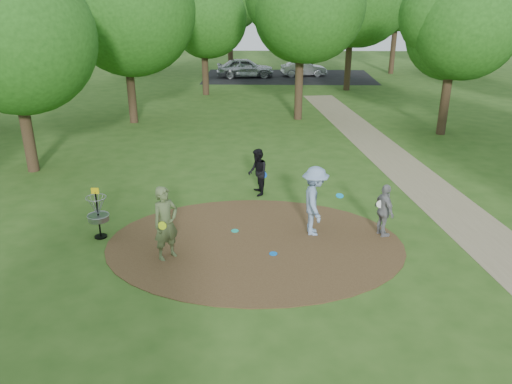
{
  "coord_description": "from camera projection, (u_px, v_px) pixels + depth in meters",
  "views": [
    {
      "loc": [
        0.35,
        -12.56,
        6.64
      ],
      "look_at": [
        0.0,
        1.2,
        1.1
      ],
      "focal_mm": 35.0,
      "sensor_mm": 36.0,
      "label": 1
    }
  ],
  "objects": [
    {
      "name": "ground",
      "position": [
        255.0,
        244.0,
        14.14
      ],
      "size": [
        100.0,
        100.0,
        0.0
      ],
      "primitive_type": "plane",
      "color": "#2D5119",
      "rests_on": "ground"
    },
    {
      "name": "player_throwing_with_disc",
      "position": [
        315.0,
        201.0,
        14.36
      ],
      "size": [
        1.25,
        1.37,
        2.07
      ],
      "color": "#7F99BE",
      "rests_on": "ground"
    },
    {
      "name": "tree_ring",
      "position": [
        286.0,
        24.0,
        22.37
      ],
      "size": [
        36.66,
        45.78,
        9.8
      ],
      "color": "#332316",
      "rests_on": "ground"
    },
    {
      "name": "player_walking_with_disc",
      "position": [
        258.0,
        172.0,
        17.27
      ],
      "size": [
        0.76,
        0.9,
        1.65
      ],
      "color": "black",
      "rests_on": "ground"
    },
    {
      "name": "disc_golf_basket",
      "position": [
        97.0,
        210.0,
        14.19
      ],
      "size": [
        0.63,
        0.63,
        1.54
      ],
      "color": "black",
      "rests_on": "ground"
    },
    {
      "name": "car_left",
      "position": [
        245.0,
        68.0,
        41.27
      ],
      "size": [
        4.86,
        2.39,
        1.6
      ],
      "primitive_type": "imported",
      "rotation": [
        0.0,
        0.0,
        1.68
      ],
      "color": "#A8ADB0",
      "rests_on": "ground"
    },
    {
      "name": "player_observer_with_disc",
      "position": [
        166.0,
        223.0,
        13.02
      ],
      "size": [
        0.87,
        0.87,
        2.03
      ],
      "color": "#506038",
      "rests_on": "ground"
    },
    {
      "name": "dirt_clearing",
      "position": [
        255.0,
        243.0,
        14.13
      ],
      "size": [
        8.4,
        8.4,
        0.02
      ],
      "primitive_type": "cylinder",
      "color": "#47301C",
      "rests_on": "ground"
    },
    {
      "name": "player_waiting_with_disc",
      "position": [
        384.0,
        211.0,
        14.31
      ],
      "size": [
        0.66,
        1.01,
        1.59
      ],
      "color": "gray",
      "rests_on": "ground"
    },
    {
      "name": "disc_ground_blue",
      "position": [
        273.0,
        254.0,
        13.54
      ],
      "size": [
        0.22,
        0.22,
        0.02
      ],
      "primitive_type": "cylinder",
      "color": "blue",
      "rests_on": "dirt_clearing"
    },
    {
      "name": "disc_ground_cyan",
      "position": [
        235.0,
        231.0,
        14.84
      ],
      "size": [
        0.22,
        0.22,
        0.02
      ],
      "primitive_type": "cylinder",
      "color": "#16B59D",
      "rests_on": "dirt_clearing"
    },
    {
      "name": "car_right",
      "position": [
        304.0,
        69.0,
        41.94
      ],
      "size": [
        3.94,
        1.85,
        1.25
      ],
      "primitive_type": "imported",
      "rotation": [
        0.0,
        0.0,
        1.71
      ],
      "color": "#A5A5AC",
      "rests_on": "ground"
    },
    {
      "name": "footpath",
      "position": [
        461.0,
        216.0,
        15.84
      ],
      "size": [
        7.55,
        39.89,
        0.01
      ],
      "primitive_type": "cube",
      "rotation": [
        0.0,
        0.0,
        0.14
      ],
      "color": "#8C7A5B",
      "rests_on": "ground"
    },
    {
      "name": "parking_lot",
      "position": [
        288.0,
        77.0,
        41.91
      ],
      "size": [
        14.0,
        8.0,
        0.01
      ],
      "primitive_type": "cube",
      "color": "black",
      "rests_on": "ground"
    }
  ]
}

